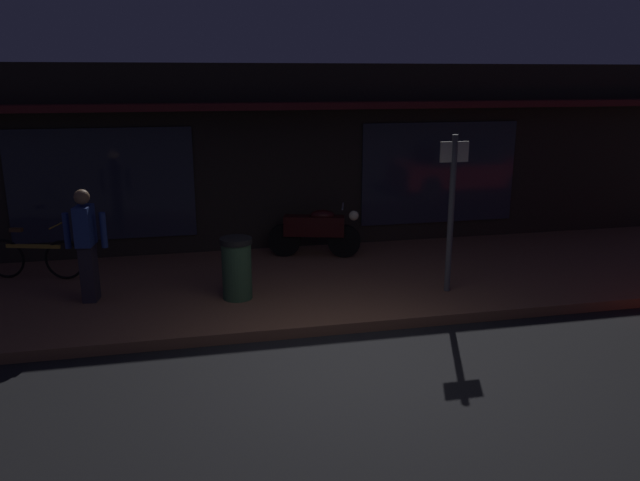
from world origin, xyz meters
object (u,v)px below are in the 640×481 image
person_photographer (86,243)px  bicycle_parked (34,258)px  sign_post (451,205)px  trash_bin (237,268)px  motorcycle (316,230)px

person_photographer → bicycle_parked: bearing=128.8°
person_photographer → sign_post: size_ratio=0.70×
person_photographer → trash_bin: bearing=-9.7°
person_photographer → motorcycle: bearing=22.6°
bicycle_parked → person_photographer: bearing=-51.2°
sign_post → bicycle_parked: bearing=162.5°
bicycle_parked → sign_post: 6.74m
bicycle_parked → sign_post: size_ratio=0.67×
bicycle_parked → sign_post: sign_post is taller
bicycle_parked → sign_post: (6.36, -2.01, 1.00)m
motorcycle → sign_post: bearing=-55.1°
person_photographer → trash_bin: person_photographer is taller
bicycle_parked → trash_bin: trash_bin is taller
motorcycle → sign_post: (1.59, -2.28, 0.86)m
motorcycle → person_photographer: size_ratio=1.00×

